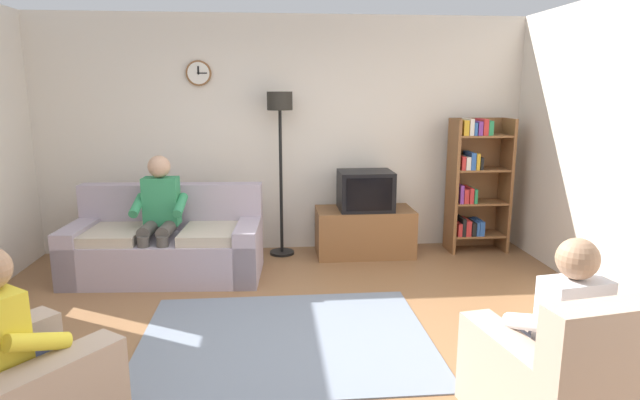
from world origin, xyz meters
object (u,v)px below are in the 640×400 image
Objects in this scene: bookshelf at (474,182)px; tv_stand at (364,232)px; floor_lamp at (280,128)px; couch at (167,246)px; tv at (365,190)px; person_in_left_armchair at (15,338)px; armchair_near_bookshelf at (565,384)px; person_on_couch at (159,211)px; person_in_right_armchair at (559,324)px.

tv_stand is at bearing -176.99° from bookshelf.
floor_lamp is at bearing 179.22° from bookshelf.
tv is (2.13, 0.49, 0.44)m from couch.
person_in_left_armchair is at bearing -95.80° from couch.
armchair_near_bookshelf is 0.80× the size of person_on_couch.
couch is at bearing -166.48° from tv_stand.
tv is 0.54× the size of person_in_right_armchair.
person_on_couch is at bearing 135.86° from person_in_right_armchair.
person_on_couch is at bearing 84.61° from person_in_left_armchair.
floor_lamp is at bearing 65.80° from person_in_left_armchair.
armchair_near_bookshelf is at bearing -66.52° from floor_lamp.
armchair_near_bookshelf is 3.82m from person_on_couch.
person_on_couch is (-3.46, -0.69, -0.12)m from bookshelf.
person_in_left_armchair is (-2.40, -3.10, -0.15)m from tv.
armchair_near_bookshelf is at bearing -80.86° from tv_stand.
tv_stand is 3.28m from person_in_right_armchair.
person_on_couch reaches higher than tv_stand.
person_in_right_armchair is at bearing 99.14° from armchair_near_bookshelf.
tv is at bearing 52.28° from person_in_left_armchair.
couch is 0.40m from person_on_couch.
floor_lamp is (-0.95, 0.10, 1.18)m from tv_stand.
bookshelf is at bearing 4.08° from tv.
tv reaches higher than armchair_near_bookshelf.
person_on_couch is (-2.16, -0.62, 0.43)m from tv_stand.
person_on_couch reaches higher than person_in_left_armchair.
person_in_left_armchair is at bearing 176.35° from armchair_near_bookshelf.
bookshelf is at bearing 3.01° from tv_stand.
tv is at bearing 15.47° from person_on_couch.
bookshelf reaches higher than couch.
person_in_right_armchair is (2.65, -2.71, 0.29)m from couch.
couch is at bearing -167.10° from tv.
bookshelf is 1.39× the size of person_in_left_armchair.
tv reaches higher than tv_stand.
tv_stand is 2.29m from person_on_couch.
bookshelf is 2.34m from floor_lamp.
floor_lamp reaches higher than bookshelf.
tv_stand is at bearing 99.14° from person_in_right_armchair.
person_in_left_armchair reaches higher than tv_stand.
person_in_right_armchair reaches higher than tv.
tv_stand is 0.89× the size of person_on_couch.
person_on_couch is 2.51m from person_in_left_armchair.
tv is 0.39× the size of bookshelf.
armchair_near_bookshelf is at bearing -80.80° from tv.
bookshelf is at bearing 77.19° from armchair_near_bookshelf.
person_in_right_armchair reaches higher than tv_stand.
tv is 0.60× the size of armchair_near_bookshelf.
person_in_left_armchair is (-1.45, -3.22, -0.85)m from floor_lamp.
person_in_right_armchair is at bearing -44.14° from person_on_couch.
couch is 1.06× the size of floor_lamp.
person_on_couch is 3.73m from person_in_right_armchair.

